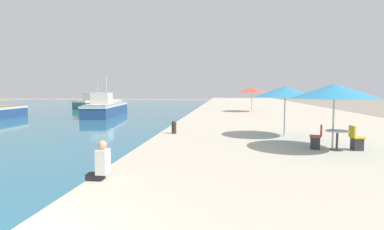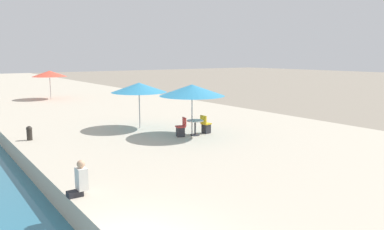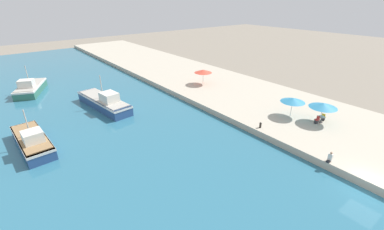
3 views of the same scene
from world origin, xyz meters
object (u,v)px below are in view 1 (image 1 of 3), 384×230
at_px(fishing_boat_far, 97,103).
at_px(cafe_umbrella_white, 285,92).
at_px(cafe_umbrella_pink, 334,91).
at_px(cafe_chair_left, 316,140).
at_px(fishing_boat_mid, 106,108).
at_px(cafe_umbrella_striped, 252,90).
at_px(cafe_table, 337,136).
at_px(cafe_chair_right, 356,142).
at_px(person_at_quay, 101,163).
at_px(mooring_bollard, 174,127).

relative_size(fishing_boat_far, cafe_umbrella_white, 2.89).
relative_size(cafe_umbrella_pink, cafe_chair_left, 3.43).
bearing_deg(cafe_umbrella_white, fishing_boat_mid, 131.76).
bearing_deg(cafe_umbrella_striped, cafe_table, -85.88).
distance_m(cafe_umbrella_striped, cafe_table, 19.94).
bearing_deg(cafe_chair_right, fishing_boat_far, -150.87).
relative_size(fishing_boat_mid, cafe_chair_right, 11.99).
bearing_deg(fishing_boat_mid, cafe_table, -57.95).
bearing_deg(fishing_boat_far, cafe_chair_left, -31.99).
relative_size(cafe_umbrella_white, cafe_table, 3.63).
relative_size(person_at_quay, mooring_bollard, 1.52).
bearing_deg(cafe_chair_left, fishing_boat_far, 49.38).
bearing_deg(cafe_table, cafe_umbrella_striped, 94.12).
distance_m(fishing_boat_far, cafe_umbrella_pink, 43.20).
height_order(cafe_chair_right, mooring_bollard, cafe_chair_right).
relative_size(cafe_umbrella_white, person_at_quay, 2.92).
height_order(fishing_boat_mid, cafe_umbrella_white, fishing_boat_mid).
bearing_deg(cafe_chair_right, cafe_umbrella_striped, 179.29).
relative_size(cafe_umbrella_white, mooring_bollard, 4.45).
relative_size(cafe_chair_right, person_at_quay, 0.91).
relative_size(fishing_boat_mid, person_at_quay, 10.96).
bearing_deg(cafe_table, cafe_umbrella_pink, 153.74).
bearing_deg(cafe_chair_right, cafe_table, -90.00).
relative_size(fishing_boat_far, cafe_umbrella_pink, 2.69).
bearing_deg(person_at_quay, cafe_umbrella_striped, 76.70).
distance_m(fishing_boat_far, mooring_bollard, 36.65).
relative_size(cafe_umbrella_pink, mooring_bollard, 4.77).
xyz_separation_m(fishing_boat_mid, cafe_table, (17.87, -21.79, 0.35)).
bearing_deg(cafe_chair_left, cafe_umbrella_white, 25.93).
xyz_separation_m(fishing_boat_mid, mooring_bollard, (11.13, -18.23, 0.17)).
distance_m(cafe_umbrella_white, cafe_umbrella_striped, 16.60).
distance_m(fishing_boat_mid, cafe_chair_left, 27.60).
xyz_separation_m(fishing_boat_far, cafe_table, (24.96, -35.36, 0.40)).
xyz_separation_m(cafe_umbrella_white, person_at_quay, (-5.88, -7.72, -1.72)).
bearing_deg(cafe_umbrella_pink, cafe_chair_left, 168.25).
bearing_deg(fishing_boat_far, mooring_bollard, -36.79).
height_order(fishing_boat_far, person_at_quay, fishing_boat_far).
height_order(person_at_quay, mooring_bollard, person_at_quay).
bearing_deg(cafe_chair_right, mooring_bollard, -121.84).
bearing_deg(mooring_bollard, cafe_chair_left, -29.14).
bearing_deg(cafe_chair_left, cafe_table, -90.00).
xyz_separation_m(cafe_umbrella_striped, person_at_quay, (-5.75, -24.32, -1.80)).
bearing_deg(cafe_umbrella_pink, cafe_table, -26.26).
bearing_deg(fishing_boat_far, fishing_boat_mid, -39.03).
xyz_separation_m(cafe_umbrella_striped, cafe_chair_left, (0.73, -19.63, -1.91)).
distance_m(fishing_boat_far, person_at_quay, 43.65).
height_order(fishing_boat_mid, cafe_umbrella_pink, fishing_boat_mid).
height_order(cafe_table, person_at_quay, person_at_quay).
height_order(fishing_boat_far, cafe_chair_right, fishing_boat_far).
relative_size(cafe_umbrella_pink, cafe_umbrella_striped, 1.06).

